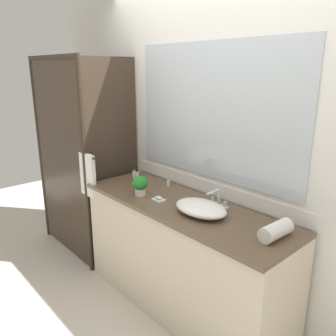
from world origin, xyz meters
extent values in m
plane|color=beige|center=(0.00, 0.00, 0.00)|extent=(8.00, 8.00, 0.00)
cube|color=silver|center=(0.00, 0.34, 1.30)|extent=(4.40, 0.05, 2.60)
cube|color=silver|center=(0.00, 0.32, 0.96)|extent=(1.80, 0.01, 0.11)
cube|color=silver|center=(0.00, 0.31, 1.56)|extent=(1.59, 0.01, 1.02)
cube|color=beige|center=(0.00, 0.01, 0.43)|extent=(1.80, 0.56, 0.87)
cube|color=brown|center=(0.00, 0.00, 0.89)|extent=(1.80, 0.58, 0.03)
cylinder|color=#2D2319|center=(-1.95, -0.27, 1.00)|extent=(0.04, 0.04, 2.00)
cylinder|color=#2D2319|center=(-0.95, -0.27, 1.00)|extent=(0.04, 0.04, 2.00)
cube|color=#2D2319|center=(-1.45, -0.27, 1.98)|extent=(1.00, 0.04, 0.04)
cube|color=#382B21|center=(-1.45, -0.27, 1.00)|extent=(0.96, 0.01, 1.96)
cube|color=#382B21|center=(-0.95, 0.02, 1.00)|extent=(0.01, 0.57, 1.96)
cylinder|color=#2D2319|center=(-0.93, -0.26, 1.14)|extent=(0.32, 0.02, 0.02)
cube|color=white|center=(-0.93, -0.26, 0.97)|extent=(0.22, 0.04, 0.39)
ellipsoid|color=white|center=(0.21, -0.02, 0.94)|extent=(0.41, 0.28, 0.08)
cube|color=silver|center=(0.21, 0.17, 0.91)|extent=(0.17, 0.04, 0.02)
cylinder|color=silver|center=(0.21, 0.17, 0.97)|extent=(0.02, 0.02, 0.11)
cylinder|color=silver|center=(0.21, 0.11, 1.03)|extent=(0.02, 0.13, 0.02)
cylinder|color=silver|center=(0.15, 0.17, 0.94)|extent=(0.02, 0.02, 0.04)
cylinder|color=silver|center=(0.27, 0.17, 0.94)|extent=(0.02, 0.02, 0.04)
cylinder|color=beige|center=(-0.35, -0.11, 0.93)|extent=(0.09, 0.09, 0.06)
ellipsoid|color=#217825|center=(-0.35, -0.11, 1.01)|extent=(0.12, 0.12, 0.11)
cube|color=silver|center=(-0.17, -0.08, 0.91)|extent=(0.10, 0.07, 0.01)
ellipsoid|color=silver|center=(-0.17, -0.08, 0.92)|extent=(0.07, 0.04, 0.02)
cylinder|color=silver|center=(-0.37, 0.20, 0.93)|extent=(0.03, 0.03, 0.06)
cylinder|color=#9E895B|center=(-0.37, 0.20, 0.97)|extent=(0.02, 0.02, 0.01)
cylinder|color=white|center=(-0.77, 0.13, 0.93)|extent=(0.03, 0.03, 0.07)
cylinder|color=#2D6638|center=(-0.77, 0.13, 0.97)|extent=(0.02, 0.02, 0.01)
cylinder|color=silver|center=(-0.70, 0.12, 0.94)|extent=(0.03, 0.03, 0.07)
cylinder|color=black|center=(-0.70, 0.12, 0.98)|extent=(0.02, 0.02, 0.01)
cylinder|color=white|center=(0.76, 0.05, 0.95)|extent=(0.11, 0.24, 0.10)
camera|label=1|loc=(1.71, -1.67, 1.88)|focal=36.55mm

